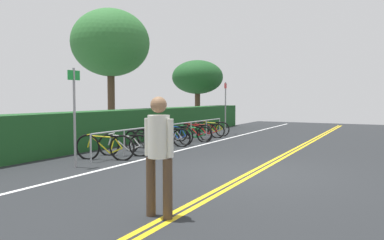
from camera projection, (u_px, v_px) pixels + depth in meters
ground_plane at (253, 174)px, 8.67m from camera, size 37.88×12.08×0.05m
centre_line_yellow_inner at (256, 173)px, 8.63m from camera, size 34.10×0.10×0.00m
centre_line_yellow_outer at (250, 172)px, 8.71m from camera, size 34.10×0.10×0.00m
bike_lane_stripe_white at (136, 161)px, 10.26m from camera, size 34.10×0.12×0.00m
bike_rack at (173, 129)px, 13.77m from camera, size 8.62×0.05×0.79m
bicycle_0 at (105, 147)px, 10.47m from camera, size 0.64×1.72×0.77m
bicycle_1 at (124, 145)px, 11.19m from camera, size 0.63×1.62×0.71m
bicycle_2 at (142, 142)px, 11.86m from camera, size 0.50×1.65×0.74m
bicycle_3 at (153, 139)px, 12.71m from camera, size 0.46×1.69×0.72m
bicycle_4 at (169, 137)px, 13.43m from camera, size 0.55×1.61×0.71m
bicycle_5 at (176, 134)px, 14.16m from camera, size 0.51×1.70×0.76m
bicycle_6 at (192, 134)px, 14.84m from camera, size 0.46×1.69×0.68m
bicycle_7 at (196, 132)px, 15.67m from camera, size 0.57×1.73×0.71m
bicycle_8 at (205, 131)px, 16.35m from camera, size 0.68×1.64×0.68m
bicycle_9 at (212, 129)px, 17.18m from camera, size 0.46×1.66×0.71m
pedestrian at (159, 148)px, 5.38m from camera, size 0.32×0.49×1.77m
sign_post_near at (74, 108)px, 9.27m from camera, size 0.36×0.06×2.49m
sign_post_far at (225, 103)px, 18.07m from camera, size 0.36×0.09×2.52m
hedge_backdrop at (149, 124)px, 16.08m from camera, size 17.57×1.07×1.29m
tree_mid at (111, 43)px, 16.55m from camera, size 3.47×3.47×5.70m
tree_far_right at (198, 77)px, 23.00m from camera, size 3.16×3.16×4.09m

